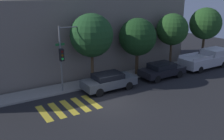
# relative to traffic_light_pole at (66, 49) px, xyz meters

# --- Properties ---
(ground_plane) EXTENTS (60.00, 60.00, 0.00)m
(ground_plane) POSITION_rel_traffic_light_pole_xyz_m (1.60, -3.37, -3.39)
(ground_plane) COLOR black
(sidewalk) EXTENTS (26.00, 1.98, 0.14)m
(sidewalk) POSITION_rel_traffic_light_pole_xyz_m (1.60, 0.82, -3.32)
(sidewalk) COLOR gray
(sidewalk) RESTS_ON ground
(building_row) EXTENTS (26.00, 6.00, 6.88)m
(building_row) POSITION_rel_traffic_light_pole_xyz_m (1.60, 5.21, 0.05)
(building_row) COLOR slate
(building_row) RESTS_ON ground
(crosswalk) EXTENTS (3.86, 2.60, 0.00)m
(crosswalk) POSITION_rel_traffic_light_pole_xyz_m (-1.02, -2.57, -3.39)
(crosswalk) COLOR gold
(crosswalk) RESTS_ON ground
(traffic_light_pole) EXTENTS (2.19, 0.56, 5.13)m
(traffic_light_pole) POSITION_rel_traffic_light_pole_xyz_m (0.00, 0.00, 0.00)
(traffic_light_pole) COLOR slate
(traffic_light_pole) RESTS_ON ground
(sedan_near_corner) EXTENTS (4.31, 1.83, 1.38)m
(sedan_near_corner) POSITION_rel_traffic_light_pole_xyz_m (2.93, -1.27, -2.65)
(sedan_near_corner) COLOR #4C5156
(sedan_near_corner) RESTS_ON ground
(sedan_middle) EXTENTS (4.25, 1.88, 1.39)m
(sedan_middle) POSITION_rel_traffic_light_pole_xyz_m (8.57, -1.27, -2.65)
(sedan_middle) COLOR black
(sedan_middle) RESTS_ON ground
(pickup_truck) EXTENTS (5.71, 2.11, 1.84)m
(pickup_truck) POSITION_rel_traffic_light_pole_xyz_m (14.71, -1.27, -2.46)
(pickup_truck) COLOR #BCBCC1
(pickup_truck) RESTS_ON ground
(tree_near_corner) EXTENTS (3.49, 3.49, 5.90)m
(tree_near_corner) POSITION_rel_traffic_light_pole_xyz_m (2.44, 0.54, 0.75)
(tree_near_corner) COLOR #4C3823
(tree_near_corner) RESTS_ON ground
(tree_midblock) EXTENTS (3.39, 3.39, 5.30)m
(tree_midblock) POSITION_rel_traffic_light_pole_xyz_m (7.08, 0.54, 0.20)
(tree_midblock) COLOR #42301E
(tree_midblock) RESTS_ON ground
(tree_far_end) EXTENTS (3.10, 3.10, 5.53)m
(tree_far_end) POSITION_rel_traffic_light_pole_xyz_m (11.34, 0.54, 0.57)
(tree_far_end) COLOR #4C3823
(tree_far_end) RESTS_ON ground
(tree_behind_truck) EXTENTS (3.39, 3.39, 5.94)m
(tree_behind_truck) POSITION_rel_traffic_light_pole_xyz_m (16.24, 0.54, 0.84)
(tree_behind_truck) COLOR #4C3823
(tree_behind_truck) RESTS_ON ground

